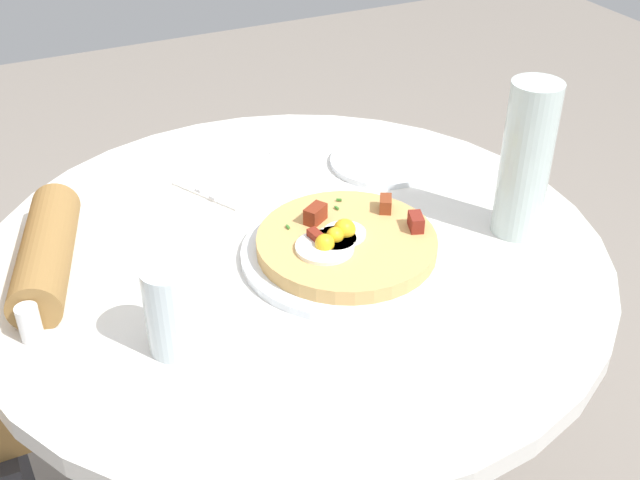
{
  "coord_description": "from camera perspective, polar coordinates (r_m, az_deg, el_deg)",
  "views": [
    {
      "loc": [
        0.37,
        0.86,
        1.39
      ],
      "look_at": [
        -0.03,
        0.03,
        0.76
      ],
      "focal_mm": 44.1,
      "sensor_mm": 36.0,
      "label": 1
    }
  ],
  "objects": [
    {
      "name": "fork",
      "position": [
        1.33,
        -6.34,
        5.09
      ],
      "size": [
        0.16,
        0.09,
        0.0
      ],
      "primitive_type": "cube",
      "rotation": [
        0.0,
        0.0,
        0.48
      ],
      "color": "silver",
      "rests_on": "napkin"
    },
    {
      "name": "dining_table",
      "position": [
        1.25,
        -1.74,
        -7.23
      ],
      "size": [
        0.9,
        0.9,
        0.74
      ],
      "color": "silver",
      "rests_on": "ground_plane"
    },
    {
      "name": "breakfast_pizza",
      "position": [
        1.1,
        1.89,
        -0.15
      ],
      "size": [
        0.25,
        0.25,
        0.05
      ],
      "color": "tan",
      "rests_on": "pizza_plate"
    },
    {
      "name": "bread_plate",
      "position": [
        1.35,
        4.48,
        5.69
      ],
      "size": [
        0.18,
        0.18,
        0.01
      ],
      "primitive_type": "cylinder",
      "color": "white",
      "rests_on": "dining_table"
    },
    {
      "name": "pizza_plate",
      "position": [
        1.11,
        1.93,
        -0.96
      ],
      "size": [
        0.3,
        0.3,
        0.01
      ],
      "primitive_type": "cylinder",
      "color": "white",
      "rests_on": "dining_table"
    },
    {
      "name": "salt_shaker",
      "position": [
        1.02,
        -20.33,
        -5.69
      ],
      "size": [
        0.03,
        0.03,
        0.05
      ],
      "primitive_type": "cylinder",
      "color": "white",
      "rests_on": "dining_table"
    },
    {
      "name": "napkin",
      "position": [
        1.32,
        -5.75,
        4.7
      ],
      "size": [
        0.22,
        0.2,
        0.0
      ],
      "primitive_type": "cube",
      "rotation": [
        0.0,
        0.0,
        0.48
      ],
      "color": "white",
      "rests_on": "dining_table"
    },
    {
      "name": "water_glass",
      "position": [
        0.94,
        -10.62,
        -4.91
      ],
      "size": [
        0.07,
        0.07,
        0.12
      ],
      "primitive_type": "cylinder",
      "color": "silver",
      "rests_on": "dining_table"
    },
    {
      "name": "knife",
      "position": [
        1.31,
        -5.17,
        4.65
      ],
      "size": [
        0.16,
        0.09,
        0.0
      ],
      "primitive_type": "cube",
      "rotation": [
        0.0,
        0.0,
        0.48
      ],
      "color": "silver",
      "rests_on": "napkin"
    },
    {
      "name": "water_bottle",
      "position": [
        1.15,
        14.71,
        5.6
      ],
      "size": [
        0.07,
        0.07,
        0.23
      ],
      "primitive_type": "cylinder",
      "color": "silver",
      "rests_on": "dining_table"
    }
  ]
}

